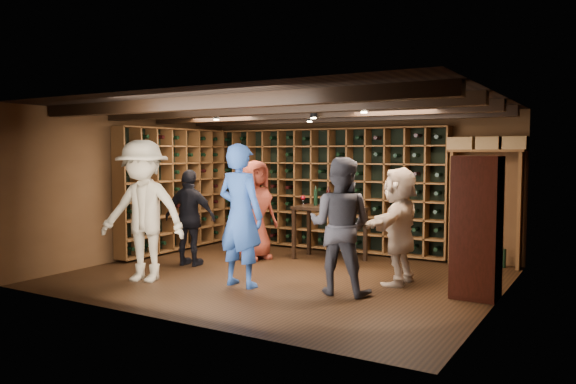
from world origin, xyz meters
The scene contains 13 objects.
ground centered at (0.00, 0.00, 0.00)m, with size 6.00×6.00×0.00m, color black.
room_shell centered at (0.00, 0.05, 2.42)m, with size 6.00×6.00×6.00m.
wine_rack_back centered at (-0.52, 2.33, 1.15)m, with size 4.65×0.30×2.20m.
wine_rack_left centered at (-2.83, 0.82, 1.15)m, with size 0.30×2.65×2.20m.
crate_shelf centered at (2.41, 2.32, 1.57)m, with size 1.20×0.32×2.07m.
display_cabinet centered at (2.71, 0.20, 0.86)m, with size 0.55×0.50×1.75m.
man_blue_shirt centered at (-0.17, -0.81, 0.97)m, with size 0.71×0.46×1.94m, color navy.
man_grey_suit centered at (1.16, -0.49, 0.88)m, with size 0.86×0.67×1.76m, color #232227.
guest_red_floral centered at (-1.10, 0.92, 0.85)m, with size 0.83×0.54×1.69m, color maroon.
guest_woman_black centered at (-1.69, -0.07, 0.78)m, with size 0.91×0.38×1.55m, color black.
guest_khaki centered at (-1.55, -1.24, 1.00)m, with size 1.29×0.74×2.00m, color gray.
guest_beige centered at (1.63, 0.42, 0.81)m, with size 1.50×0.48×1.62m, color #BFA68C.
tasting_table centered at (0.03, 1.49, 0.80)m, with size 1.23×0.65×1.19m.
Camera 1 is at (4.23, -6.98, 1.82)m, focal length 35.00 mm.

